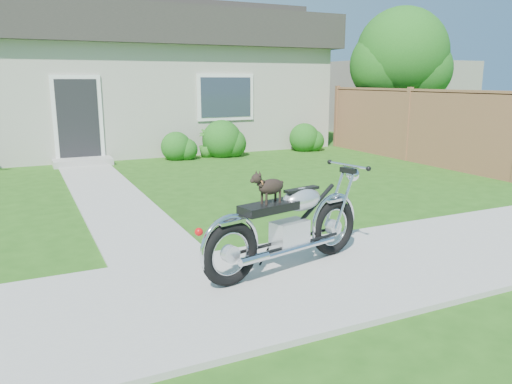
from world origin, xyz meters
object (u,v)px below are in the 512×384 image
house (115,77)px  potted_plant_right (207,143)px  fence (408,125)px  tree_far (406,56)px  motorcycle_with_dog (290,224)px  tree_near (406,59)px

house → potted_plant_right: (1.75, -3.44, -1.77)m
fence → tree_far: tree_far is taller
tree_far → motorcycle_with_dog: tree_far is taller
motorcycle_with_dog → house: bearing=75.6°
fence → tree_near: size_ratio=1.57×
house → fence: size_ratio=1.90×
tree_far → motorcycle_with_dog: bearing=-136.1°
house → motorcycle_with_dog: house is taller
fence → tree_far: bearing=50.1°
potted_plant_right → fence: bearing=-31.6°
tree_near → fence: bearing=-128.3°
fence → tree_far: size_ratio=1.47×
tree_near → tree_far: 2.90m
fence → potted_plant_right: bearing=148.4°
tree_far → potted_plant_right: bearing=-170.1°
fence → tree_far: (3.51, 4.20, 1.95)m
house → motorcycle_with_dog: (-0.29, -11.76, -1.62)m
tree_near → potted_plant_right: tree_near is taller
tree_near → potted_plant_right: size_ratio=5.47×
house → motorcycle_with_dog: size_ratio=5.74×
potted_plant_right → motorcycle_with_dog: (-2.04, -8.31, 0.15)m
fence → tree_far: 5.82m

